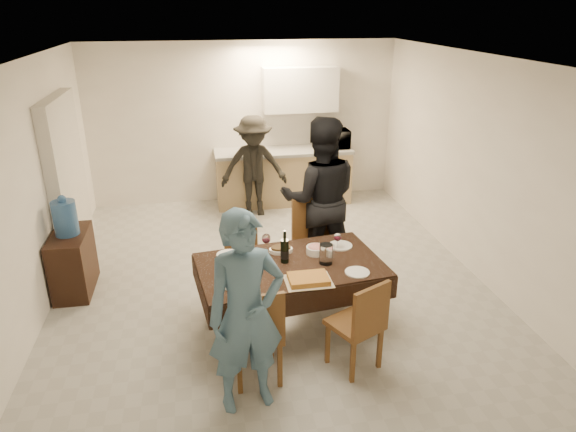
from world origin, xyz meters
name	(u,v)px	position (x,y,z in m)	size (l,w,h in m)	color
floor	(272,283)	(0.00, 0.00, 0.00)	(5.00, 6.00, 0.02)	#AEAEA9
ceiling	(269,59)	(0.00, 0.00, 2.60)	(5.00, 6.00, 0.02)	white
wall_back	(244,123)	(0.00, 3.00, 1.30)	(5.00, 0.02, 2.60)	white
wall_front	(348,343)	(0.00, -3.00, 1.30)	(5.00, 0.02, 2.60)	white
wall_left	(31,194)	(-2.50, 0.00, 1.30)	(0.02, 6.00, 2.60)	white
wall_right	(479,169)	(2.50, 0.00, 1.30)	(0.02, 6.00, 2.60)	white
stub_partition	(68,181)	(-2.42, 1.20, 1.05)	(0.15, 1.40, 2.10)	beige
kitchen_base_cabinet	(283,178)	(0.60, 2.68, 0.43)	(2.20, 0.60, 0.86)	tan
kitchen_worktop	(283,151)	(0.60, 2.68, 0.89)	(2.24, 0.64, 0.05)	#999995
upper_cabinet	(300,89)	(0.90, 2.82, 1.85)	(1.20, 0.34, 0.70)	silver
dining_table	(290,267)	(0.06, -0.88, 0.68)	(1.93, 1.28, 0.71)	black
chair_near_left	(256,327)	(-0.39, -1.72, 0.58)	(0.46, 0.46, 0.52)	brown
chair_near_right	(358,319)	(0.51, -1.71, 0.56)	(0.56, 0.57, 0.49)	brown
chair_far_left	(240,254)	(-0.39, -0.21, 0.52)	(0.46, 0.46, 0.46)	brown
chair_far_right	(319,240)	(0.51, -0.22, 0.63)	(0.52, 0.52, 0.56)	brown
console	(73,262)	(-2.28, 0.26, 0.36)	(0.39, 0.77, 0.72)	black
water_jug	(65,218)	(-2.28, 0.26, 0.91)	(0.26, 0.26, 0.39)	#3C6FB4
wine_bottle	(285,247)	(0.01, -0.83, 0.88)	(0.09, 0.09, 0.34)	black
water_pitcher	(326,254)	(0.41, -0.93, 0.81)	(0.13, 0.13, 0.21)	white
savoury_tart	(308,279)	(0.16, -1.26, 0.74)	(0.44, 0.33, 0.05)	gold
salad_bowl	(316,250)	(0.36, -0.70, 0.75)	(0.20, 0.20, 0.08)	white
mushroom_dish	(281,250)	(0.01, -0.60, 0.73)	(0.22, 0.22, 0.04)	white
wine_glass_a	(237,273)	(-0.49, -1.13, 0.80)	(0.08, 0.08, 0.17)	white
wine_glass_b	(337,241)	(0.61, -0.63, 0.80)	(0.08, 0.08, 0.18)	white
wine_glass_c	(266,243)	(-0.14, -0.58, 0.81)	(0.09, 0.09, 0.21)	white
plate_near_left	(233,283)	(-0.54, -1.18, 0.72)	(0.26, 0.26, 0.01)	white
plate_near_right	(357,272)	(0.66, -1.18, 0.72)	(0.24, 0.24, 0.01)	white
plate_far_left	(228,255)	(-0.54, -0.58, 0.72)	(0.24, 0.24, 0.01)	white
plate_far_right	(340,246)	(0.66, -0.58, 0.72)	(0.25, 0.25, 0.01)	white
microwave	(332,139)	(1.42, 2.68, 1.06)	(0.54, 0.37, 0.30)	silver
person_near	(246,314)	(-0.49, -1.93, 0.86)	(0.63, 0.41, 1.73)	slate
person_far	(320,199)	(0.61, 0.17, 0.98)	(0.95, 0.74, 1.96)	black
person_kitchen	(254,167)	(0.06, 2.23, 0.79)	(1.02, 0.59, 1.58)	black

